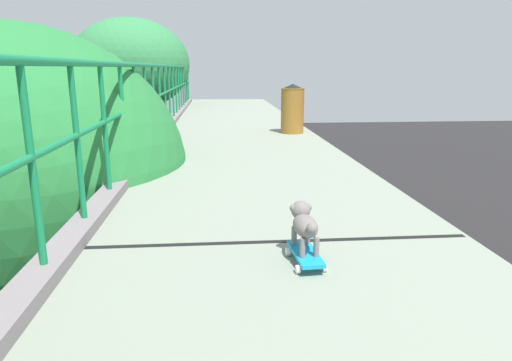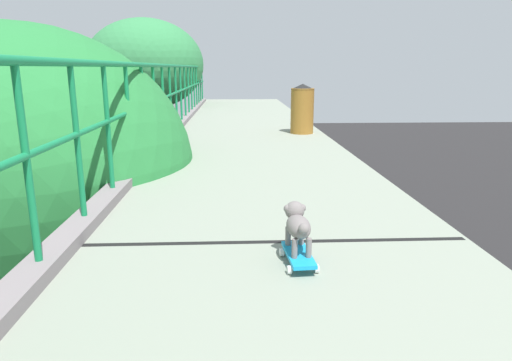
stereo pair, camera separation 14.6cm
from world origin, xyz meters
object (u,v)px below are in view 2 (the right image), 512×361
city_bus (66,171)px  small_dog (297,223)px  toy_skateboard (298,255)px  litter_bin (302,108)px

city_bus → small_dog: size_ratio=31.33×
city_bus → small_dog: small_dog is taller
city_bus → toy_skateboard: (9.74, -22.18, 4.38)m
toy_skateboard → small_dog: 0.20m
small_dog → litter_bin: (0.87, 5.74, 0.21)m
litter_bin → small_dog: bearing=-98.6°
small_dog → toy_skateboard: bearing=-88.1°
toy_skateboard → small_dog: (-0.00, 0.06, 0.19)m
litter_bin → city_bus: bearing=122.9°
toy_skateboard → litter_bin: bearing=81.5°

